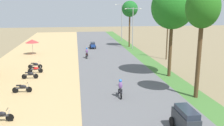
# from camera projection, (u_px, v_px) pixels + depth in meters

# --- Properties ---
(parked_motorbike_second) EXTENTS (1.80, 0.54, 0.94)m
(parked_motorbike_second) POSITION_uv_depth(u_px,v_px,m) (1.00, 115.00, 17.22)
(parked_motorbike_second) COLOR black
(parked_motorbike_second) RESTS_ON dirt_shoulder
(parked_motorbike_third) EXTENTS (1.80, 0.54, 0.94)m
(parked_motorbike_third) POSITION_uv_depth(u_px,v_px,m) (22.00, 88.00, 23.06)
(parked_motorbike_third) COLOR black
(parked_motorbike_third) RESTS_ON dirt_shoulder
(parked_motorbike_fourth) EXTENTS (1.80, 0.54, 0.94)m
(parked_motorbike_fourth) POSITION_uv_depth(u_px,v_px,m) (30.00, 74.00, 27.50)
(parked_motorbike_fourth) COLOR black
(parked_motorbike_fourth) RESTS_ON dirt_shoulder
(parked_motorbike_fifth) EXTENTS (1.80, 0.54, 0.94)m
(parked_motorbike_fifth) POSITION_uv_depth(u_px,v_px,m) (35.00, 69.00, 29.87)
(parked_motorbike_fifth) COLOR black
(parked_motorbike_fifth) RESTS_ON dirt_shoulder
(parked_motorbike_sixth) EXTENTS (1.80, 0.54, 0.94)m
(parked_motorbike_sixth) POSITION_uv_depth(u_px,v_px,m) (35.00, 65.00, 32.00)
(parked_motorbike_sixth) COLOR black
(parked_motorbike_sixth) RESTS_ON dirt_shoulder
(vendor_umbrella) EXTENTS (2.20, 2.20, 2.52)m
(vendor_umbrella) POSITION_uv_depth(u_px,v_px,m) (32.00, 41.00, 41.00)
(vendor_umbrella) COLOR #99999E
(vendor_umbrella) RESTS_ON dirt_shoulder
(median_tree_nearest) EXTENTS (2.83, 2.83, 9.52)m
(median_tree_nearest) POSITION_uv_depth(u_px,v_px,m) (203.00, 9.00, 20.32)
(median_tree_nearest) COLOR #4C351E
(median_tree_nearest) RESTS_ON median_strip
(median_tree_second) EXTENTS (4.65, 4.65, 10.17)m
(median_tree_second) POSITION_uv_depth(u_px,v_px,m) (172.00, 8.00, 27.00)
(median_tree_second) COLOR #4C351E
(median_tree_second) RESTS_ON median_strip
(median_tree_third) EXTENTS (3.11, 3.11, 8.94)m
(median_tree_third) POSITION_uv_depth(u_px,v_px,m) (130.00, 9.00, 47.80)
(median_tree_third) COLOR #4C351E
(median_tree_third) RESTS_ON median_strip
(streetlamp_near) EXTENTS (3.16, 0.20, 7.66)m
(streetlamp_near) POSITION_uv_depth(u_px,v_px,m) (133.00, 25.00, 46.01)
(streetlamp_near) COLOR gray
(streetlamp_near) RESTS_ON median_strip
(streetlamp_mid) EXTENTS (3.16, 0.20, 8.46)m
(streetlamp_mid) POSITION_uv_depth(u_px,v_px,m) (122.00, 20.00, 56.74)
(streetlamp_mid) COLOR gray
(streetlamp_mid) RESTS_ON median_strip
(utility_pole_near) EXTENTS (1.80, 0.20, 8.32)m
(utility_pole_near) POSITION_uv_depth(u_px,v_px,m) (168.00, 31.00, 37.03)
(utility_pole_near) COLOR brown
(utility_pole_near) RESTS_ON ground
(car_van_charcoal) EXTENTS (1.19, 2.41, 1.67)m
(car_van_charcoal) POSITION_uv_depth(u_px,v_px,m) (186.00, 119.00, 15.61)
(car_van_charcoal) COLOR #282D33
(car_van_charcoal) RESTS_ON road_strip
(car_sedan_blue) EXTENTS (1.10, 2.26, 1.19)m
(car_sedan_blue) POSITION_uv_depth(u_px,v_px,m) (93.00, 45.00, 47.29)
(car_sedan_blue) COLOR navy
(car_sedan_blue) RESTS_ON road_strip
(motorbike_foreground_rider) EXTENTS (0.54, 1.80, 1.66)m
(motorbike_foreground_rider) POSITION_uv_depth(u_px,v_px,m) (120.00, 88.00, 21.92)
(motorbike_foreground_rider) COLOR black
(motorbike_foreground_rider) RESTS_ON road_strip
(motorbike_ahead_second) EXTENTS (0.54, 1.80, 1.66)m
(motorbike_ahead_second) POSITION_uv_depth(u_px,v_px,m) (87.00, 53.00, 38.38)
(motorbike_ahead_second) COLOR black
(motorbike_ahead_second) RESTS_ON road_strip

